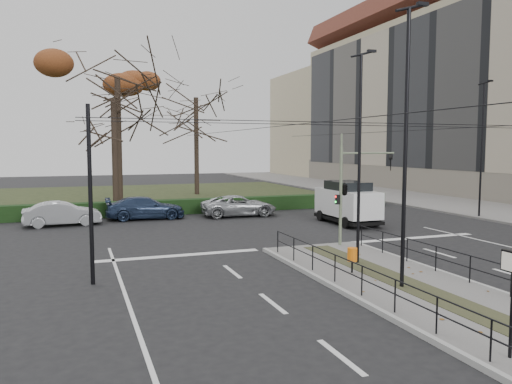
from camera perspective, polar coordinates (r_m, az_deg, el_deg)
ground at (r=18.88m, az=13.09°, el=-9.06°), size 140.00×140.00×0.00m
median_island at (r=16.89m, az=17.80°, el=-10.62°), size 4.40×15.00×0.14m
sidewalk_east at (r=46.89m, az=16.86°, el=-0.60°), size 8.00×90.00×0.14m
park at (r=47.68m, az=-15.04°, el=-0.49°), size 38.00×26.00×0.10m
hedge at (r=34.38m, az=-13.10°, el=-1.82°), size 38.00×1.00×1.00m
apartment_block at (r=54.97m, az=24.38°, el=10.76°), size 13.09×52.10×21.64m
median_railing at (r=16.60m, az=18.10°, el=-7.69°), size 4.14×13.24×0.92m
catenary at (r=19.72m, az=10.72°, el=1.66°), size 20.00×34.00×6.00m
traffic_light at (r=23.00m, az=10.24°, el=0.54°), size 3.08×1.76×4.53m
litter_bin at (r=18.14m, az=10.95°, el=-7.07°), size 0.35×0.35×0.89m
streetlamp_median_near at (r=16.28m, az=16.77°, el=5.17°), size 0.74×0.15×8.89m
streetlamp_median_far at (r=19.33m, az=11.78°, el=4.04°), size 0.68×0.14×8.09m
streetlamp_sidewalk at (r=35.17m, az=24.41°, el=4.66°), size 0.73×0.15×8.71m
parked_car_second at (r=31.30m, az=-21.27°, el=-2.32°), size 4.42×1.78×1.43m
parked_car_third at (r=32.65m, az=-12.53°, el=-1.78°), size 5.02×2.19×1.44m
parked_car_fourth at (r=33.29m, az=-1.95°, el=-1.57°), size 5.09×2.52×1.39m
white_van at (r=30.42m, az=10.41°, el=-1.10°), size 2.24×4.86×2.55m
rust_tree at (r=40.00m, az=-15.57°, el=12.46°), size 10.55×10.55×12.78m
bare_tree_center at (r=48.13m, az=-6.87°, el=9.89°), size 7.95×7.95×12.17m
bare_tree_near at (r=37.91m, az=-15.95°, el=9.24°), size 6.47×6.47×10.50m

